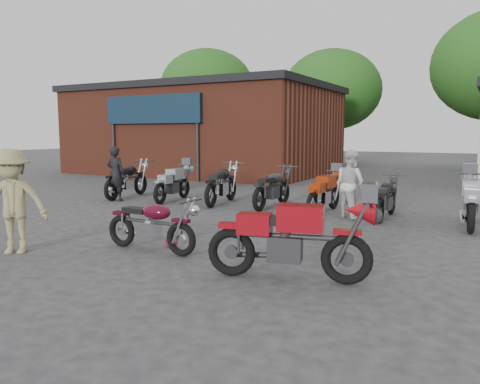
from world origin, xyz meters
The scene contains 17 objects.
ground centered at (0.00, 0.00, 0.00)m, with size 90.00×90.00×0.00m, color #2E2E30.
brick_building centered at (-9.00, 14.00, 2.00)m, with size 12.00×8.00×4.00m, color maroon.
tree_0 centered at (-14.00, 22.00, 4.10)m, with size 6.56×6.56×8.20m, color #194311, non-canonical shape.
tree_1 centered at (-5.00, 22.00, 3.70)m, with size 5.92×5.92×7.40m, color #194311, non-canonical shape.
vintage_motorcycle centered at (-0.96, 0.01, 0.52)m, with size 1.80×0.59×1.04m, color #49091A, non-canonical shape.
sportbike centered at (1.70, -0.31, 0.63)m, with size 2.17×0.72×1.26m, color #A50D17, non-canonical shape.
helmet centered at (-0.87, 0.43, 0.11)m, with size 0.23×0.23×0.21m, color red.
person_dark centered at (-5.75, 4.19, 0.80)m, with size 0.59×0.38×1.61m, color black.
person_light centered at (1.09, 4.75, 0.80)m, with size 0.78×0.61×1.61m, color silver.
person_tan centered at (-2.91, -1.16, 0.87)m, with size 1.13×0.65×1.74m, color #918959.
row_bike_0 centered at (-5.97, 4.92, 0.62)m, with size 2.14×0.71×1.24m, color black, non-canonical shape.
row_bike_1 centered at (-4.25, 4.98, 0.57)m, with size 1.96×0.65×1.14m, color #91969E, non-canonical shape.
row_bike_2 centered at (-2.72, 5.21, 0.62)m, with size 2.14×0.71×1.24m, color black, non-canonical shape.
row_bike_3 centered at (-1.17, 5.30, 0.59)m, with size 2.05×0.68×1.19m, color black, non-canonical shape.
row_bike_4 centered at (0.31, 5.18, 0.56)m, with size 1.92×0.63×1.11m, color #A12E0D, non-canonical shape.
row_bike_5 centered at (1.85, 5.09, 0.54)m, with size 1.87×0.62×1.08m, color black, non-canonical shape.
row_bike_6 centered at (3.62, 4.96, 0.60)m, with size 2.07×0.68×1.20m, color gray, non-canonical shape.
Camera 1 is at (4.08, -6.04, 2.00)m, focal length 35.00 mm.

